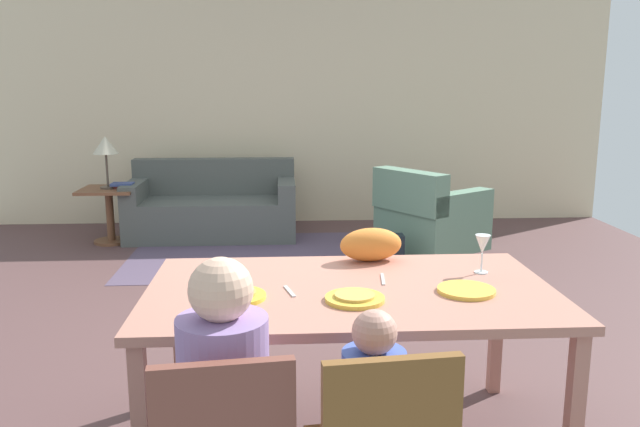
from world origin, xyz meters
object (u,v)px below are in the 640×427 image
at_px(book_upper, 122,184).
at_px(book_lower, 124,186).
at_px(armchair, 429,218).
at_px(plate_near_child, 355,299).
at_px(handbag, 386,248).
at_px(couch, 213,209).
at_px(plate_near_man, 236,296).
at_px(person_man, 225,425).
at_px(cat, 371,245).
at_px(table_lamp, 105,147).
at_px(wine_glass, 482,246).
at_px(dining_table, 350,301).
at_px(plate_near_woman, 466,290).
at_px(side_table, 110,207).

bearing_deg(book_upper, book_lower, 77.41).
relative_size(armchair, book_upper, 5.40).
height_order(plate_near_child, handbag, plate_near_child).
bearing_deg(couch, plate_near_man, -82.57).
xyz_separation_m(person_man, armchair, (1.68, 4.23, -0.19)).
distance_m(plate_near_child, cat, 0.63).
height_order(plate_near_man, couch, couch).
distance_m(cat, table_lamp, 4.19).
distance_m(cat, handbag, 2.78).
height_order(wine_glass, couch, wine_glass).
xyz_separation_m(dining_table, cat, (0.15, 0.42, 0.15)).
bearing_deg(book_lower, plate_near_child, -64.97).
xyz_separation_m(armchair, handbag, (-0.51, -0.47, -0.19)).
relative_size(cat, couch, 0.18).
bearing_deg(dining_table, plate_near_man, -166.36).
distance_m(dining_table, table_lamp, 4.49).
height_order(wine_glass, handbag, wine_glass).
bearing_deg(couch, book_upper, -163.86).
bearing_deg(handbag, wine_glass, -90.49).
relative_size(plate_near_child, armchair, 0.21).
bearing_deg(cat, plate_near_woman, -64.72).
distance_m(dining_table, plate_near_child, 0.19).
height_order(table_lamp, book_upper, table_lamp).
bearing_deg(handbag, table_lamp, 162.02).
relative_size(person_man, handbag, 3.47).
bearing_deg(plate_near_woman, couch, 109.82).
distance_m(dining_table, person_man, 0.89).
xyz_separation_m(person_man, book_upper, (-1.46, 4.66, 0.11)).
bearing_deg(book_upper, plate_near_man, -70.27).
distance_m(couch, side_table, 1.08).
xyz_separation_m(plate_near_man, armchair, (1.67, 3.64, -0.45)).
bearing_deg(cat, side_table, 114.45).
bearing_deg(couch, cat, -72.29).
height_order(book_lower, book_upper, book_upper).
height_order(plate_near_man, handbag, plate_near_man).
bearing_deg(plate_near_child, plate_near_woman, 9.19).
distance_m(cat, side_table, 4.21).
distance_m(plate_near_child, book_upper, 4.57).
xyz_separation_m(wine_glass, cat, (-0.50, 0.24, -0.05)).
height_order(dining_table, plate_near_man, plate_near_man).
relative_size(wine_glass, book_upper, 0.85).
bearing_deg(side_table, plate_near_child, -63.05).
bearing_deg(plate_near_man, person_man, -90.39).
bearing_deg(plate_near_man, armchair, 65.35).
height_order(cat, table_lamp, table_lamp).
xyz_separation_m(plate_near_man, handbag, (1.17, 3.17, -0.64)).
xyz_separation_m(table_lamp, handbag, (2.77, -0.90, -0.88)).
bearing_deg(plate_near_man, wine_glass, 14.72).
distance_m(armchair, book_upper, 3.18).
height_order(armchair, table_lamp, table_lamp).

